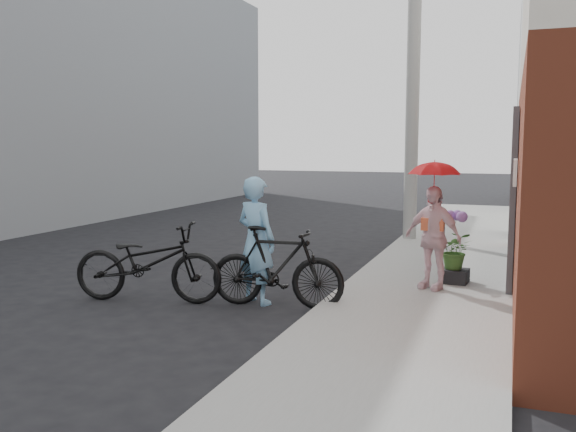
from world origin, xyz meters
The scene contains 11 objects.
ground centered at (0.00, 0.00, 0.00)m, with size 80.00×80.00×0.00m, color black.
sidewalk centered at (2.10, 2.00, 0.06)m, with size 2.20×24.00×0.12m, color #969691.
curb centered at (0.94, 2.00, 0.06)m, with size 0.12×24.00×0.12m, color #9E9E99.
utility_pole centered at (1.10, 6.00, 3.50)m, with size 0.28×0.28×7.00m, color #9E9E99.
officer centered at (-0.05, 0.29, 0.86)m, with size 0.62×0.41×1.71m, color #7FBBE3.
bike_left centered at (-1.46, -0.14, 0.54)m, with size 0.72×2.06×1.08m, color black.
bike_right centered at (0.29, 0.18, 0.54)m, with size 0.51×1.79×1.08m, color black.
kimono_woman centered at (2.12, 1.46, 0.84)m, with size 0.85×0.35×1.45m, color silver.
parasol centered at (2.12, 1.46, 1.87)m, with size 0.69×0.69×0.61m, color red.
planter centered at (2.40, 1.95, 0.22)m, with size 0.37×0.37×0.20m, color black.
potted_plant centered at (2.40, 1.95, 0.60)m, with size 0.50×0.44×0.56m, color #386327.
Camera 1 is at (3.13, -7.11, 2.13)m, focal length 38.00 mm.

